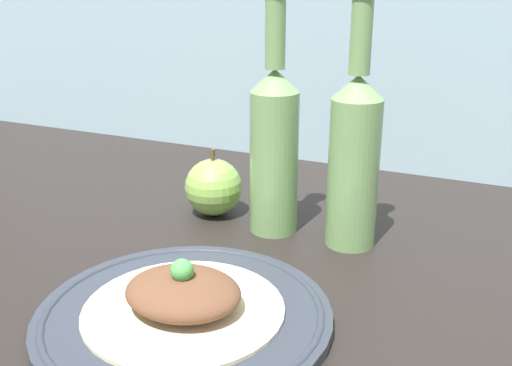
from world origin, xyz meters
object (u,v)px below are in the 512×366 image
object	(u,v)px
cider_bottle_left	(274,144)
apple	(213,187)
plate	(184,315)
cider_bottle_right	(354,154)
plated_food	(183,297)

from	to	relation	value
cider_bottle_left	apple	size ratio (longest dim) A/B	3.28
plate	cider_bottle_right	size ratio (longest dim) A/B	0.93
plated_food	cider_bottle_left	distance (cm)	25.99
plate	plated_food	distance (cm)	2.08
plated_food	plate	bearing A→B (deg)	0.00
cider_bottle_left	apple	distance (cm)	12.69
plated_food	cider_bottle_left	bearing A→B (deg)	91.10
cider_bottle_left	plated_food	bearing A→B (deg)	-88.90
plate	cider_bottle_right	distance (cm)	28.60
plate	apple	distance (cm)	28.04
plated_food	cider_bottle_right	distance (cm)	27.86
plated_food	apple	world-z (taller)	apple
cider_bottle_left	cider_bottle_right	xyz separation A→B (cm)	(10.52, 0.00, 0.00)
plate	apple	xyz separation A→B (cm)	(-10.27, 25.88, 3.26)
plate	apple	bearing A→B (deg)	111.65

